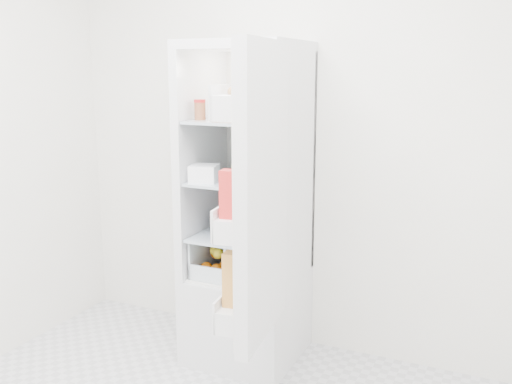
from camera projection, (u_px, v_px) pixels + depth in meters
The scene contains 21 objects.
room_walls at pixel (143, 87), 1.90m from camera, with size 3.02×3.02×2.61m.
refrigerator at pixel (250, 244), 3.28m from camera, with size 0.60×0.60×1.80m.
shelf_low at pixel (245, 234), 3.21m from camera, with size 0.49×0.53×0.01m, color #A8B8C5.
shelf_mid at pixel (245, 181), 3.15m from camera, with size 0.49×0.53×0.01m, color #A8B8C5.
shelf_top at pixel (245, 121), 3.08m from camera, with size 0.49×0.53×0.01m, color #A8B8C5.
crisper_left at pixel (226, 254), 3.29m from camera, with size 0.23×0.46×0.22m, color silver, non-canonical shape.
crisper_right at pixel (265, 259), 3.19m from camera, with size 0.23×0.46×0.22m, color silver, non-canonical shape.
condiment_jars at pixel (234, 112), 3.01m from camera, with size 0.46×0.32×0.08m.
squeeze_bottle at pixel (289, 101), 3.11m from camera, with size 0.06×0.06×0.20m, color silver.
tub_white at pixel (204, 173), 3.07m from camera, with size 0.14×0.14×0.09m, color white.
tub_cream at pixel (250, 175), 3.09m from camera, with size 0.11×0.11×0.06m, color silver.
tin_red at pixel (268, 177), 3.05m from camera, with size 0.09×0.09×0.06m, color #BD361C.
foil_tray at pixel (253, 172), 3.28m from camera, with size 0.14×0.11×0.04m, color silver.
tub_green at pixel (268, 174), 3.07m from camera, with size 0.10×0.14×0.08m, color #387C49.
red_cabbage at pixel (264, 215), 3.27m from camera, with size 0.18×0.18×0.18m, color #5E2263.
bell_pepper at pixel (227, 231), 3.10m from camera, with size 0.09×0.09×0.09m, color red.
mushroom_bowl at pixel (224, 227), 3.20m from camera, with size 0.14×0.14×0.07m, color #9AC0E6.
salad_bag at pixel (267, 233), 3.02m from camera, with size 0.11×0.11×0.11m, color #A5BC8D.
citrus_pile at pixel (225, 260), 3.28m from camera, with size 0.20×0.31×0.16m.
veg_pile at pixel (266, 268), 3.20m from camera, with size 0.16×0.30×0.10m.
fridge_door at pixel (257, 199), 2.49m from camera, with size 0.24×0.60×1.30m.
Camera 1 is at (1.16, -1.59, 1.64)m, focal length 40.00 mm.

